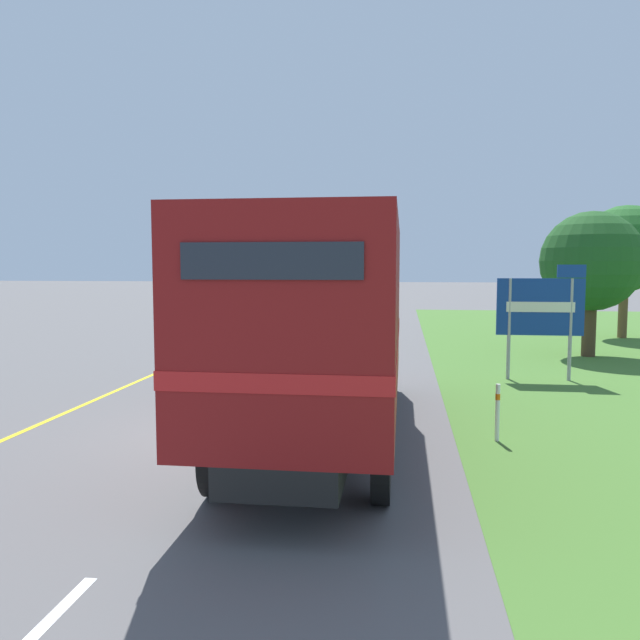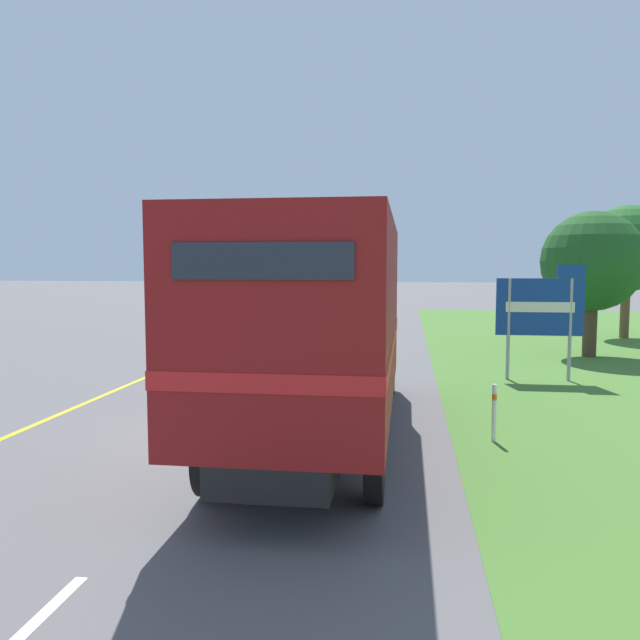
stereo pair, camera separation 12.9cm
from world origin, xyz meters
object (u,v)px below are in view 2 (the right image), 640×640
horse_trailer_truck (320,321)px  delineator_post (494,411)px  roadside_tree_near (592,262)px  lead_car_white (299,309)px  highway_sign (541,309)px  roadside_tree_mid (628,249)px

horse_trailer_truck → delineator_post: (2.82, 0.33, -1.47)m
roadside_tree_near → delineator_post: (-4.31, -10.28, -2.49)m
lead_car_white → highway_sign: highway_sign is taller
roadside_tree_near → roadside_tree_mid: bearing=62.7°
horse_trailer_truck → highway_sign: (4.71, 6.14, -0.18)m
lead_car_white → horse_trailer_truck: bearing=-79.0°
lead_car_white → delineator_post: size_ratio=4.58×
roadside_tree_near → roadside_tree_mid: size_ratio=0.87×
highway_sign → roadside_tree_near: size_ratio=0.63×
horse_trailer_truck → highway_sign: 7.74m
roadside_tree_near → roadside_tree_mid: 6.23m
delineator_post → roadside_tree_mid: bearing=65.6°
horse_trailer_truck → roadside_tree_near: 12.82m
horse_trailer_truck → roadside_tree_mid: size_ratio=1.68×
highway_sign → delineator_post: highway_sign is taller
roadside_tree_mid → delineator_post: roadside_tree_mid is taller
horse_trailer_truck → highway_sign: size_ratio=3.04×
lead_car_white → roadside_tree_mid: size_ratio=0.83×
lead_car_white → roadside_tree_near: roadside_tree_near is taller
horse_trailer_truck → roadside_tree_near: bearing=56.1°
lead_car_white → roadside_tree_mid: 13.74m
horse_trailer_truck → lead_car_white: 18.04m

